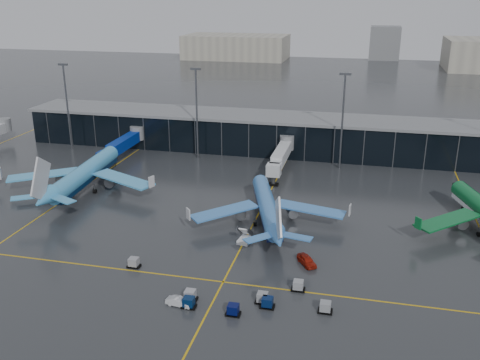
% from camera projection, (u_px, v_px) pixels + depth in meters
% --- Properties ---
extents(ground, '(600.00, 600.00, 0.00)m').
position_uv_depth(ground, '(194.00, 237.00, 104.00)').
color(ground, '#282B2D').
rests_on(ground, ground).
extents(terminal_pier, '(142.00, 17.00, 10.70)m').
position_uv_depth(terminal_pier, '(258.00, 132.00, 158.98)').
color(terminal_pier, black).
rests_on(terminal_pier, ground).
extents(jet_bridges, '(94.00, 27.50, 7.20)m').
position_uv_depth(jet_bridges, '(122.00, 145.00, 149.49)').
color(jet_bridges, '#595B60').
rests_on(jet_bridges, ground).
extents(flood_masts, '(203.00, 0.50, 25.50)m').
position_uv_depth(flood_masts, '(267.00, 114.00, 144.07)').
color(flood_masts, '#595B60').
rests_on(flood_masts, ground).
extents(distant_hangars, '(260.00, 71.00, 22.00)m').
position_uv_depth(distant_hangars, '(401.00, 51.00, 337.59)').
color(distant_hangars, '#B2AD99').
rests_on(distant_hangars, ground).
extents(taxi_lines, '(220.00, 120.00, 0.02)m').
position_uv_depth(taxi_lines, '(255.00, 220.00, 111.53)').
color(taxi_lines, gold).
rests_on(taxi_lines, ground).
extents(airliner_arkefly, '(41.53, 46.45, 13.43)m').
position_uv_depth(airliner_arkefly, '(84.00, 163.00, 126.64)').
color(airliner_arkefly, '#44A5E0').
rests_on(airliner_arkefly, ground).
extents(airliner_klm_near, '(43.10, 46.17, 11.69)m').
position_uv_depth(airliner_klm_near, '(267.00, 196.00, 108.83)').
color(airliner_klm_near, '#3E80CE').
rests_on(airliner_klm_near, ground).
extents(baggage_carts, '(35.72, 11.59, 1.70)m').
position_uv_depth(baggage_carts, '(236.00, 295.00, 82.84)').
color(baggage_carts, black).
rests_on(baggage_carts, ground).
extents(mobile_airstair, '(2.65, 3.49, 3.45)m').
position_uv_depth(mobile_airstair, '(245.00, 239.00, 101.65)').
color(mobile_airstair, white).
rests_on(mobile_airstair, ground).
extents(service_van_red, '(4.32, 5.11, 1.65)m').
position_uv_depth(service_van_red, '(307.00, 260.00, 93.37)').
color(service_van_red, '#9B190B').
rests_on(service_van_red, ground).
extents(service_van_white, '(4.28, 1.95, 1.36)m').
position_uv_depth(service_van_white, '(179.00, 302.00, 81.27)').
color(service_van_white, silver).
rests_on(service_van_white, ground).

